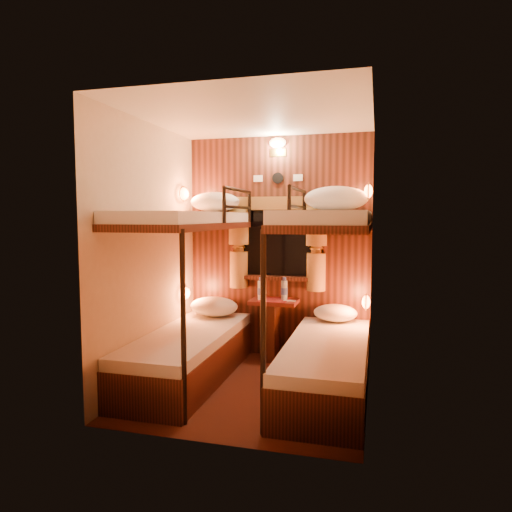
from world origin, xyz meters
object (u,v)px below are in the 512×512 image
(bunk_left, at_px, (189,321))
(table, at_px, (274,321))
(bunk_right, at_px, (327,330))
(bottle_right, at_px, (284,290))
(bottle_left, at_px, (261,290))

(bunk_left, distance_m, table, 1.02)
(bunk_left, relative_size, table, 2.90)
(table, bearing_deg, bunk_left, -129.67)
(bunk_right, height_order, bottle_right, bunk_right)
(bottle_right, bearing_deg, bunk_right, -56.26)
(bunk_left, distance_m, bottle_right, 1.13)
(bunk_left, height_order, bottle_right, bunk_left)
(bunk_right, distance_m, bottle_left, 1.10)
(bottle_left, xyz_separation_m, bottle_right, (0.24, 0.07, 0.00))
(bunk_right, xyz_separation_m, bottle_right, (-0.54, 0.81, 0.20))
(bottle_right, bearing_deg, bunk_left, -132.81)
(bottle_right, bearing_deg, bottle_left, -164.07)
(table, height_order, bottle_right, bottle_right)
(table, bearing_deg, bottle_right, 16.75)
(bunk_left, height_order, bottle_left, bunk_left)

